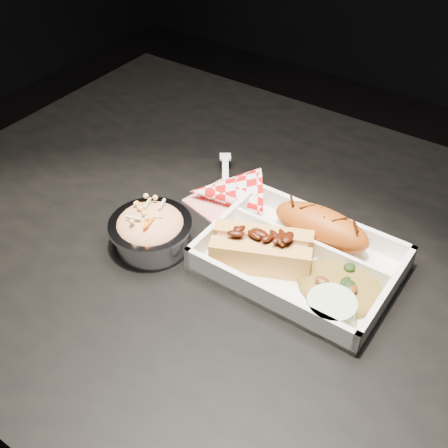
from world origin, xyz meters
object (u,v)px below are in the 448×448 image
at_px(dining_table, 284,301).
at_px(fried_pastry, 321,227).
at_px(food_tray, 300,262).
at_px(hotdog, 262,248).
at_px(foil_coleslaw_cup, 151,229).
at_px(napkin_fork, 226,192).

xyz_separation_m(dining_table, fried_pastry, (0.02, 0.05, 0.12)).
distance_m(food_tray, hotdog, 0.06).
distance_m(dining_table, foil_coleslaw_cup, 0.23).
bearing_deg(food_tray, foil_coleslaw_cup, -157.21).
bearing_deg(napkin_fork, hotdog, 18.45).
bearing_deg(foil_coleslaw_cup, food_tray, 22.38).
distance_m(food_tray, fried_pastry, 0.06).
height_order(food_tray, napkin_fork, napkin_fork).
xyz_separation_m(dining_table, foil_coleslaw_cup, (-0.17, -0.09, 0.12)).
bearing_deg(napkin_fork, food_tray, 34.33).
height_order(dining_table, hotdog, hotdog).
bearing_deg(foil_coleslaw_cup, hotdog, 19.71).
distance_m(foil_coleslaw_cup, napkin_fork, 0.15).
bearing_deg(fried_pastry, food_tray, -90.41).
bearing_deg(dining_table, hotdog, -123.15).
xyz_separation_m(hotdog, napkin_fork, (-0.12, 0.09, -0.02)).
height_order(hotdog, napkin_fork, napkin_fork).
bearing_deg(food_tray, hotdog, -149.23).
distance_m(dining_table, fried_pastry, 0.13).
bearing_deg(hotdog, foil_coleslaw_cup, 176.14).
height_order(food_tray, fried_pastry, fried_pastry).
relative_size(food_tray, napkin_fork, 1.58).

